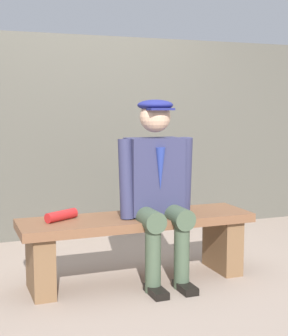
% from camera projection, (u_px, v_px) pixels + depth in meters
% --- Properties ---
extents(ground_plane, '(30.00, 30.00, 0.00)m').
position_uv_depth(ground_plane, '(137.00, 281.00, 3.75)').
color(ground_plane, gray).
extents(bench, '(1.71, 0.46, 0.49)m').
position_uv_depth(bench, '(137.00, 236.00, 3.71)').
color(bench, brown).
rests_on(bench, ground).
extents(seated_man, '(0.56, 0.55, 1.33)m').
position_uv_depth(seated_man, '(157.00, 183.00, 3.65)').
color(seated_man, '#313253').
rests_on(seated_man, ground).
extents(rolled_magazine, '(0.25, 0.19, 0.07)m').
position_uv_depth(rolled_magazine, '(61.00, 215.00, 3.55)').
color(rolled_magazine, '#B21E1E').
rests_on(rolled_magazine, bench).
extents(stadium_wall, '(12.00, 0.24, 1.96)m').
position_uv_depth(stadium_wall, '(83.00, 136.00, 5.08)').
color(stadium_wall, '#504E44').
rests_on(stadium_wall, ground).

